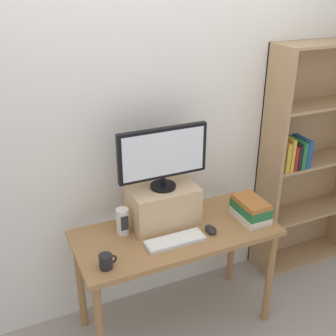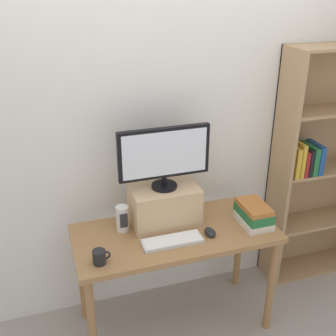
{
  "view_description": "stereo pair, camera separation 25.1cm",
  "coord_description": "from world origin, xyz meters",
  "px_view_note": "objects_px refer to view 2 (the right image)",
  "views": [
    {
      "loc": [
        -0.97,
        -2.02,
        2.25
      ],
      "look_at": [
        -0.03,
        0.05,
        1.19
      ],
      "focal_mm": 45.0,
      "sensor_mm": 36.0,
      "label": 1
    },
    {
      "loc": [
        -0.73,
        -2.11,
        2.25
      ],
      "look_at": [
        -0.03,
        0.05,
        1.19
      ],
      "focal_mm": 45.0,
      "sensor_mm": 36.0,
      "label": 2
    }
  ],
  "objects_px": {
    "bookshelf_unit": "(324,165)",
    "computer_mouse": "(210,232)",
    "book_stack": "(254,214)",
    "coffee_mug": "(100,257)",
    "keyboard": "(172,241)",
    "computer_monitor": "(164,155)",
    "riser_box": "(164,205)",
    "desk": "(175,244)",
    "desk_speaker": "(123,218)"
  },
  "relations": [
    {
      "from": "book_stack",
      "to": "coffee_mug",
      "type": "bearing_deg",
      "value": -174.23
    },
    {
      "from": "computer_mouse",
      "to": "book_stack",
      "type": "xyz_separation_m",
      "value": [
        0.32,
        0.03,
        0.05
      ]
    },
    {
      "from": "book_stack",
      "to": "coffee_mug",
      "type": "distance_m",
      "value": 1.02
    },
    {
      "from": "bookshelf_unit",
      "to": "computer_mouse",
      "type": "bearing_deg",
      "value": -161.24
    },
    {
      "from": "book_stack",
      "to": "riser_box",
      "type": "bearing_deg",
      "value": 160.04
    },
    {
      "from": "computer_mouse",
      "to": "book_stack",
      "type": "relative_size",
      "value": 0.39
    },
    {
      "from": "computer_monitor",
      "to": "bookshelf_unit",
      "type": "bearing_deg",
      "value": 6.09
    },
    {
      "from": "keyboard",
      "to": "desk_speaker",
      "type": "distance_m",
      "value": 0.35
    },
    {
      "from": "riser_box",
      "to": "computer_monitor",
      "type": "bearing_deg",
      "value": -90.0
    },
    {
      "from": "bookshelf_unit",
      "to": "coffee_mug",
      "type": "height_order",
      "value": "bookshelf_unit"
    },
    {
      "from": "desk",
      "to": "computer_monitor",
      "type": "bearing_deg",
      "value": 104.5
    },
    {
      "from": "bookshelf_unit",
      "to": "riser_box",
      "type": "xyz_separation_m",
      "value": [
        -1.3,
        -0.14,
        -0.03
      ]
    },
    {
      "from": "desk",
      "to": "computer_mouse",
      "type": "distance_m",
      "value": 0.25
    },
    {
      "from": "bookshelf_unit",
      "to": "keyboard",
      "type": "relative_size",
      "value": 4.91
    },
    {
      "from": "riser_box",
      "to": "computer_monitor",
      "type": "xyz_separation_m",
      "value": [
        0.0,
        -0.0,
        0.35
      ]
    },
    {
      "from": "keyboard",
      "to": "desk_speaker",
      "type": "bearing_deg",
      "value": 138.18
    },
    {
      "from": "bookshelf_unit",
      "to": "keyboard",
      "type": "distance_m",
      "value": 1.39
    },
    {
      "from": "desk",
      "to": "computer_monitor",
      "type": "relative_size",
      "value": 2.23
    },
    {
      "from": "keyboard",
      "to": "computer_mouse",
      "type": "bearing_deg",
      "value": 2.37
    },
    {
      "from": "desk",
      "to": "coffee_mug",
      "type": "relative_size",
      "value": 12.39
    },
    {
      "from": "bookshelf_unit",
      "to": "keyboard",
      "type": "bearing_deg",
      "value": -164.19
    },
    {
      "from": "book_stack",
      "to": "computer_mouse",
      "type": "bearing_deg",
      "value": -174.34
    },
    {
      "from": "riser_box",
      "to": "coffee_mug",
      "type": "bearing_deg",
      "value": -147.68
    },
    {
      "from": "computer_mouse",
      "to": "book_stack",
      "type": "distance_m",
      "value": 0.32
    },
    {
      "from": "computer_monitor",
      "to": "book_stack",
      "type": "relative_size",
      "value": 2.19
    },
    {
      "from": "desk",
      "to": "book_stack",
      "type": "distance_m",
      "value": 0.54
    },
    {
      "from": "keyboard",
      "to": "book_stack",
      "type": "distance_m",
      "value": 0.57
    },
    {
      "from": "desk",
      "to": "bookshelf_unit",
      "type": "bearing_deg",
      "value": 11.82
    },
    {
      "from": "computer_mouse",
      "to": "book_stack",
      "type": "height_order",
      "value": "book_stack"
    },
    {
      "from": "riser_box",
      "to": "desk_speaker",
      "type": "relative_size",
      "value": 2.52
    },
    {
      "from": "computer_mouse",
      "to": "desk_speaker",
      "type": "bearing_deg",
      "value": 156.82
    },
    {
      "from": "bookshelf_unit",
      "to": "computer_monitor",
      "type": "distance_m",
      "value": 1.35
    },
    {
      "from": "keyboard",
      "to": "computer_monitor",
      "type": "bearing_deg",
      "value": 83.89
    },
    {
      "from": "computer_monitor",
      "to": "computer_mouse",
      "type": "relative_size",
      "value": 5.54
    },
    {
      "from": "computer_monitor",
      "to": "desk_speaker",
      "type": "height_order",
      "value": "computer_monitor"
    },
    {
      "from": "desk",
      "to": "riser_box",
      "type": "distance_m",
      "value": 0.26
    },
    {
      "from": "desk",
      "to": "book_stack",
      "type": "xyz_separation_m",
      "value": [
        0.51,
        -0.07,
        0.17
      ]
    },
    {
      "from": "book_stack",
      "to": "desk_speaker",
      "type": "bearing_deg",
      "value": 167.31
    },
    {
      "from": "computer_monitor",
      "to": "riser_box",
      "type": "bearing_deg",
      "value": 90.0
    },
    {
      "from": "book_stack",
      "to": "coffee_mug",
      "type": "relative_size",
      "value": 2.54
    },
    {
      "from": "bookshelf_unit",
      "to": "computer_mouse",
      "type": "xyz_separation_m",
      "value": [
        -1.08,
        -0.37,
        -0.14
      ]
    },
    {
      "from": "computer_mouse",
      "to": "desk",
      "type": "bearing_deg",
      "value": 152.68
    },
    {
      "from": "bookshelf_unit",
      "to": "desk_speaker",
      "type": "bearing_deg",
      "value": -174.6
    },
    {
      "from": "riser_box",
      "to": "keyboard",
      "type": "height_order",
      "value": "riser_box"
    },
    {
      "from": "book_stack",
      "to": "desk_speaker",
      "type": "height_order",
      "value": "desk_speaker"
    },
    {
      "from": "computer_monitor",
      "to": "book_stack",
      "type": "xyz_separation_m",
      "value": [
        0.54,
        -0.2,
        -0.41
      ]
    },
    {
      "from": "bookshelf_unit",
      "to": "riser_box",
      "type": "bearing_deg",
      "value": -173.97
    },
    {
      "from": "computer_mouse",
      "to": "coffee_mug",
      "type": "bearing_deg",
      "value": -174.18
    },
    {
      "from": "book_stack",
      "to": "coffee_mug",
      "type": "height_order",
      "value": "book_stack"
    },
    {
      "from": "desk_speaker",
      "to": "book_stack",
      "type": "bearing_deg",
      "value": -12.69
    }
  ]
}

